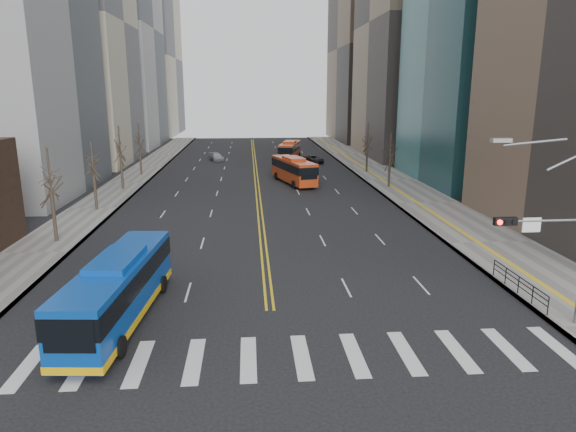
% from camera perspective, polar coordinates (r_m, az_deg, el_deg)
% --- Properties ---
extents(ground, '(220.00, 220.00, 0.00)m').
position_cam_1_polar(ground, '(23.52, -1.43, -15.46)').
color(ground, black).
extents(sidewalk_right, '(7.00, 130.00, 0.15)m').
position_cam_1_polar(sidewalk_right, '(69.03, 11.22, 3.95)').
color(sidewalk_right, slate).
rests_on(sidewalk_right, ground).
extents(sidewalk_left, '(5.00, 130.00, 0.15)m').
position_cam_1_polar(sidewalk_left, '(68.27, -17.50, 3.47)').
color(sidewalk_left, slate).
rests_on(sidewalk_left, ground).
extents(crosswalk, '(26.70, 4.00, 0.01)m').
position_cam_1_polar(crosswalk, '(23.52, -1.43, -15.44)').
color(crosswalk, silver).
rests_on(crosswalk, ground).
extents(centerline, '(0.55, 100.00, 0.01)m').
position_cam_1_polar(centerline, '(76.39, -3.63, 5.05)').
color(centerline, gold).
rests_on(centerline, ground).
extents(office_towers, '(83.00, 134.00, 58.00)m').
position_cam_1_polar(office_towers, '(89.90, -3.94, 21.65)').
color(office_towers, gray).
rests_on(office_towers, ground).
extents(signal_mast, '(5.37, 0.37, 9.39)m').
position_cam_1_polar(signal_mast, '(27.73, 27.97, -1.71)').
color(signal_mast, gray).
rests_on(signal_mast, ground).
extents(pedestrian_railing, '(0.06, 6.06, 1.02)m').
position_cam_1_polar(pedestrian_railing, '(32.42, 24.26, -6.71)').
color(pedestrian_railing, black).
rests_on(pedestrian_railing, sidewalk_right).
extents(street_trees, '(35.20, 47.20, 7.60)m').
position_cam_1_polar(street_trees, '(55.80, -10.81, 6.69)').
color(street_trees, '#2C221B').
rests_on(street_trees, ground).
extents(blue_bus, '(3.53, 11.99, 3.45)m').
position_cam_1_polar(blue_bus, '(27.56, -18.32, -7.53)').
color(blue_bus, '#0A41A4').
rests_on(blue_bus, ground).
extents(red_bus_near, '(5.13, 10.88, 3.38)m').
position_cam_1_polar(red_bus_near, '(65.29, 0.63, 5.27)').
color(red_bus_near, '#BE3914').
rests_on(red_bus_near, ground).
extents(red_bus_far, '(4.70, 10.62, 3.30)m').
position_cam_1_polar(red_bus_far, '(87.50, 0.20, 7.39)').
color(red_bus_far, '#BE3914').
rests_on(red_bus_far, ground).
extents(car_white, '(1.88, 4.23, 1.35)m').
position_cam_1_polar(car_white, '(29.80, -20.51, -8.43)').
color(car_white, white).
rests_on(car_white, ground).
extents(car_dark_mid, '(1.85, 3.95, 1.31)m').
position_cam_1_polar(car_dark_mid, '(66.02, 2.54, 4.27)').
color(car_dark_mid, black).
rests_on(car_dark_mid, ground).
extents(car_silver, '(3.00, 4.66, 1.26)m').
position_cam_1_polar(car_silver, '(88.13, -7.96, 6.51)').
color(car_silver, '#96969B').
rests_on(car_silver, ground).
extents(car_dark_far, '(3.51, 4.90, 1.24)m').
position_cam_1_polar(car_dark_far, '(84.60, 2.87, 6.33)').
color(car_dark_far, black).
rests_on(car_dark_far, ground).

